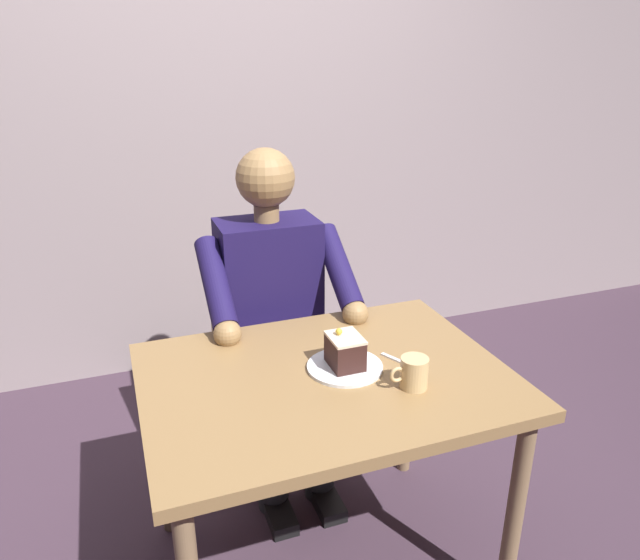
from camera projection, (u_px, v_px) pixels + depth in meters
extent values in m
plane|color=#3F2D3B|center=(325.00, 560.00, 1.94)|extent=(14.00, 14.00, 0.00)
cube|color=gray|center=(209.00, 64.00, 2.74)|extent=(6.40, 0.12, 3.00)
cube|color=olive|center=(326.00, 380.00, 1.69)|extent=(1.03, 0.77, 0.04)
cylinder|color=#816546|center=(515.00, 511.00, 1.68)|extent=(0.05, 0.05, 0.69)
cylinder|color=#816546|center=(408.00, 394.00, 2.24)|extent=(0.05, 0.05, 0.69)
cylinder|color=#816546|center=(162.00, 446.00, 1.95)|extent=(0.05, 0.05, 0.69)
cube|color=olive|center=(270.00, 361.00, 2.32)|extent=(0.42, 0.42, 0.04)
cube|color=olive|center=(256.00, 287.00, 2.40)|extent=(0.38, 0.04, 0.45)
cylinder|color=olive|center=(329.00, 422.00, 2.30)|extent=(0.04, 0.04, 0.42)
cylinder|color=olive|center=(238.00, 441.00, 2.18)|extent=(0.04, 0.04, 0.42)
cylinder|color=olive|center=(300.00, 377.00, 2.61)|extent=(0.04, 0.04, 0.42)
cylinder|color=olive|center=(219.00, 392.00, 2.50)|extent=(0.04, 0.04, 0.42)
cube|color=#1A1241|center=(269.00, 293.00, 2.19)|extent=(0.36, 0.22, 0.56)
sphere|color=olive|center=(265.00, 178.00, 2.03)|extent=(0.21, 0.21, 0.21)
cylinder|color=olive|center=(267.00, 212.00, 2.08)|extent=(0.09, 0.09, 0.06)
cylinder|color=#1A1241|center=(338.00, 267.00, 2.10)|extent=(0.08, 0.33, 0.26)
sphere|color=olive|center=(355.00, 314.00, 2.00)|extent=(0.09, 0.09, 0.09)
cylinder|color=#1A1241|center=(216.00, 283.00, 1.96)|extent=(0.08, 0.33, 0.26)
sphere|color=olive|center=(228.00, 334.00, 1.86)|extent=(0.09, 0.09, 0.09)
cylinder|color=#2B2C2E|center=(303.00, 374.00, 2.23)|extent=(0.13, 0.38, 0.14)
cylinder|color=#2B2C2E|center=(257.00, 383.00, 2.17)|extent=(0.13, 0.38, 0.14)
cylinder|color=#2B2C2E|center=(320.00, 450.00, 2.15)|extent=(0.11, 0.11, 0.40)
cube|color=black|center=(325.00, 499.00, 2.16)|extent=(0.09, 0.22, 0.05)
cylinder|color=#2B2C2E|center=(272.00, 461.00, 2.09)|extent=(0.11, 0.11, 0.40)
cube|color=black|center=(278.00, 511.00, 2.11)|extent=(0.09, 0.22, 0.05)
cylinder|color=silver|center=(345.00, 367.00, 1.71)|extent=(0.22, 0.22, 0.01)
cube|color=#341C19|center=(345.00, 352.00, 1.69)|extent=(0.09, 0.11, 0.09)
cube|color=beige|center=(345.00, 338.00, 1.67)|extent=(0.09, 0.11, 0.01)
sphere|color=gold|center=(339.00, 332.00, 1.68)|extent=(0.02, 0.02, 0.02)
cylinder|color=tan|center=(414.00, 373.00, 1.60)|extent=(0.08, 0.08, 0.09)
torus|color=tan|center=(398.00, 375.00, 1.58)|extent=(0.05, 0.01, 0.05)
cylinder|color=black|center=(415.00, 360.00, 1.59)|extent=(0.07, 0.07, 0.01)
cube|color=silver|center=(396.00, 359.00, 1.75)|extent=(0.06, 0.10, 0.01)
ellipsoid|color=silver|center=(407.00, 370.00, 1.69)|extent=(0.03, 0.04, 0.01)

